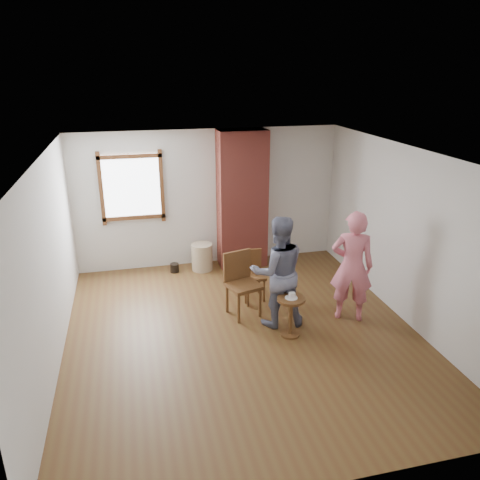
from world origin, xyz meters
name	(u,v)px	position (x,y,z in m)	size (l,w,h in m)	color
ground	(243,333)	(0.00, 0.00, 0.00)	(5.50, 5.50, 0.00)	brown
room_shell	(229,203)	(-0.06, 0.61, 1.81)	(5.04, 5.52, 2.62)	silver
brick_chimney	(242,200)	(0.60, 2.50, 1.30)	(0.90, 0.50, 2.60)	#B0493E
stoneware_crock	(202,257)	(-0.21, 2.40, 0.26)	(0.40, 0.40, 0.51)	tan
dark_pot	(175,268)	(-0.74, 2.40, 0.08)	(0.17, 0.17, 0.17)	black
dining_chair_left	(241,280)	(0.12, 0.61, 0.56)	(0.57, 0.57, 1.00)	brown
dining_chair_right	(252,272)	(0.42, 1.09, 0.46)	(0.38, 0.38, 0.82)	brown
side_table	(291,310)	(0.66, -0.20, 0.40)	(0.40, 0.40, 0.60)	brown
cake_plate	(291,298)	(0.66, -0.20, 0.60)	(0.18, 0.18, 0.01)	white
cake_slice	(292,295)	(0.67, -0.20, 0.64)	(0.08, 0.07, 0.06)	white
man	(278,272)	(0.57, 0.17, 0.85)	(0.82, 0.64, 1.70)	#121434
person_pink	(352,266)	(1.70, 0.07, 0.86)	(0.63, 0.41, 1.72)	pink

